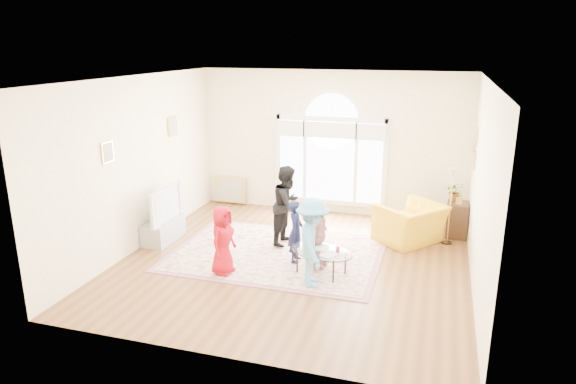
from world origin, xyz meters
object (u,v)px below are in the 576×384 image
(area_rug, at_px, (277,253))
(armchair, at_px, (410,223))
(television, at_px, (162,203))
(coffee_table, at_px, (321,252))
(tv_console, at_px, (164,230))

(area_rug, relative_size, armchair, 3.07)
(television, bearing_deg, coffee_table, -10.59)
(tv_console, height_order, television, television)
(coffee_table, bearing_deg, television, -172.35)
(tv_console, xyz_separation_m, television, (0.01, -0.00, 0.55))
(television, relative_size, coffee_table, 0.93)
(coffee_table, height_order, armchair, armchair)
(tv_console, height_order, armchair, armchair)
(tv_console, relative_size, armchair, 0.85)
(television, distance_m, armchair, 4.83)
(coffee_table, bearing_deg, armchair, 73.92)
(area_rug, height_order, tv_console, tv_console)
(armchair, bearing_deg, television, -34.53)
(area_rug, xyz_separation_m, tv_console, (-2.35, 0.02, 0.20))
(area_rug, xyz_separation_m, coffee_table, (0.99, -0.60, 0.39))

